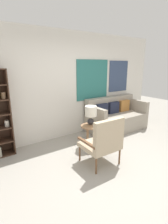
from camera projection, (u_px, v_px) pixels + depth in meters
ground_plane at (115, 172)px, 3.16m from camera, size 14.00×14.00×0.00m
wall_back at (62, 86)px, 4.44m from camera, size 6.40×0.08×2.70m
armchair at (104, 140)px, 3.25m from camera, size 0.67×0.63×0.96m
couch at (116, 117)px, 5.18m from camera, size 1.77×0.85×0.95m
side_table at (90, 128)px, 4.08m from camera, size 0.45×0.45×0.52m
table_lamp at (91, 113)px, 4.06m from camera, size 0.28×0.28×0.45m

